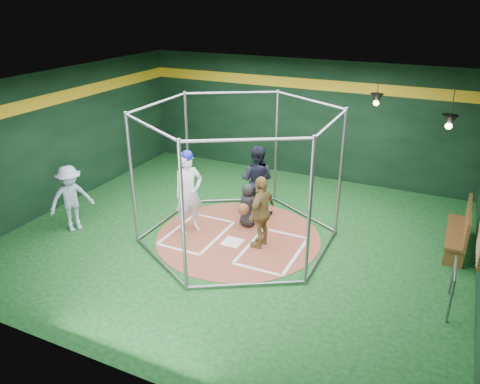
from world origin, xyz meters
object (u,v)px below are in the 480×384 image
at_px(visitor_leopard, 262,212).
at_px(dugout_bench, 462,228).
at_px(umpire, 257,180).
at_px(batter_figure, 189,192).

relative_size(visitor_leopard, dugout_bench, 0.93).
bearing_deg(dugout_bench, umpire, -177.57).
bearing_deg(visitor_leopard, umpire, -146.11).
bearing_deg(dugout_bench, batter_figure, -163.03).
height_order(visitor_leopard, umpire, umpire).
relative_size(batter_figure, dugout_bench, 1.13).
height_order(batter_figure, visitor_leopard, batter_figure).
xyz_separation_m(batter_figure, umpire, (1.03, 1.56, -0.09)).
bearing_deg(umpire, batter_figure, 52.79).
xyz_separation_m(umpire, dugout_bench, (4.76, 0.20, -0.39)).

